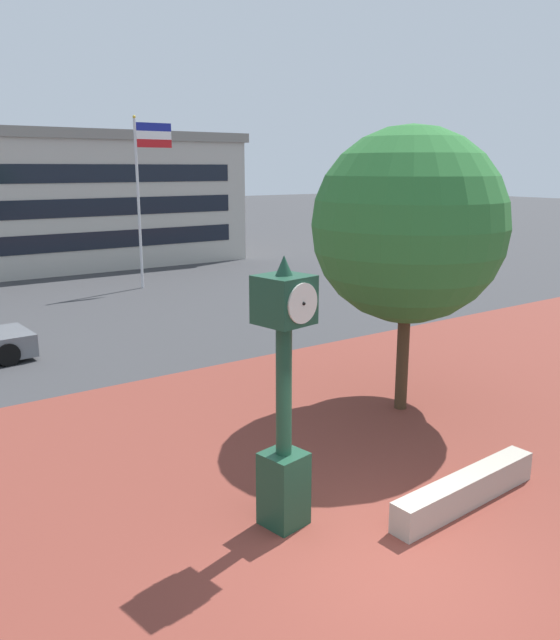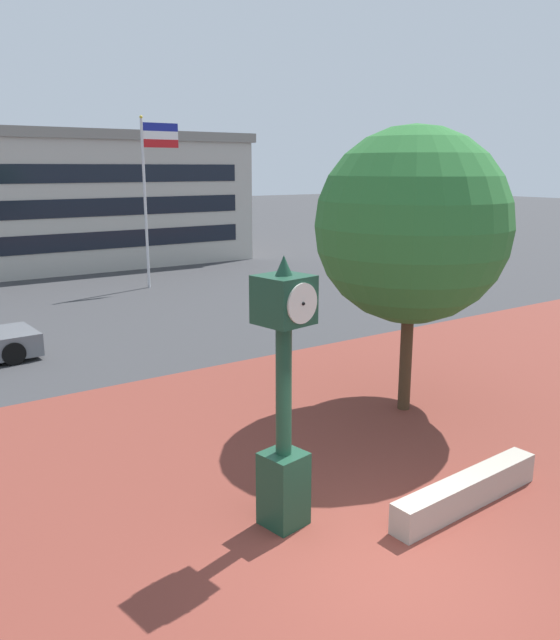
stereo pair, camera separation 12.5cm
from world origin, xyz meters
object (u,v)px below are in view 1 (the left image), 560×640
at_px(plaza_tree, 411,229).
at_px(flagpole_primary, 143,185).
at_px(street_clock, 284,401).
at_px(civic_building, 6,198).

bearing_deg(plaza_tree, flagpole_primary, 86.00).
bearing_deg(plaza_tree, street_clock, -153.86).
bearing_deg(street_clock, plaza_tree, 16.02).
xyz_separation_m(street_clock, plaza_tree, (5.17, 2.54, 2.02)).
relative_size(plaza_tree, flagpole_primary, 0.83).
height_order(street_clock, civic_building, civic_building).
distance_m(plaza_tree, civic_building, 29.73).
distance_m(street_clock, plaza_tree, 6.10).
bearing_deg(flagpole_primary, street_clock, -107.96).
xyz_separation_m(plaza_tree, flagpole_primary, (1.20, 17.11, 0.55)).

